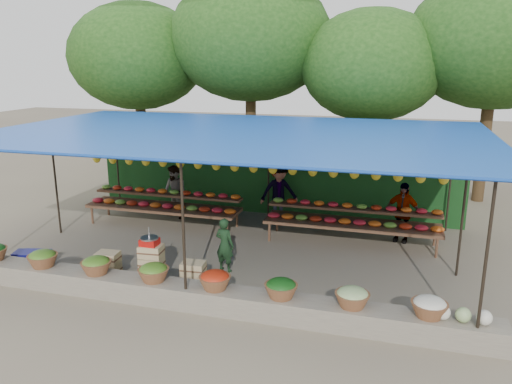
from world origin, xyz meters
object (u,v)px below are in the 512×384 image
(vendor_seated, at_px, (225,245))
(blue_crate_front, at_px, (27,258))
(weighing_scale, at_px, (150,241))
(crate_counter, at_px, (151,266))
(blue_crate_back, at_px, (36,259))

(vendor_seated, height_order, blue_crate_front, vendor_seated)
(blue_crate_front, bearing_deg, weighing_scale, -15.29)
(crate_counter, relative_size, blue_crate_back, 4.23)
(crate_counter, bearing_deg, vendor_seated, 34.88)
(crate_counter, xyz_separation_m, vendor_seated, (1.27, 0.89, 0.27))
(blue_crate_front, bearing_deg, crate_counter, -15.29)
(weighing_scale, height_order, blue_crate_back, weighing_scale)
(vendor_seated, distance_m, blue_crate_back, 4.12)
(crate_counter, distance_m, weighing_scale, 0.55)
(vendor_seated, relative_size, blue_crate_back, 2.08)
(blue_crate_front, bearing_deg, vendor_seated, -3.52)
(blue_crate_back, bearing_deg, vendor_seated, 1.28)
(weighing_scale, distance_m, vendor_seated, 1.57)
(crate_counter, height_order, blue_crate_back, crate_counter)
(blue_crate_back, bearing_deg, weighing_scale, -10.99)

